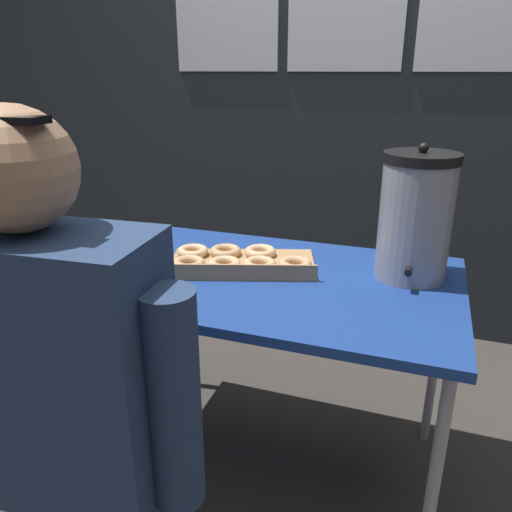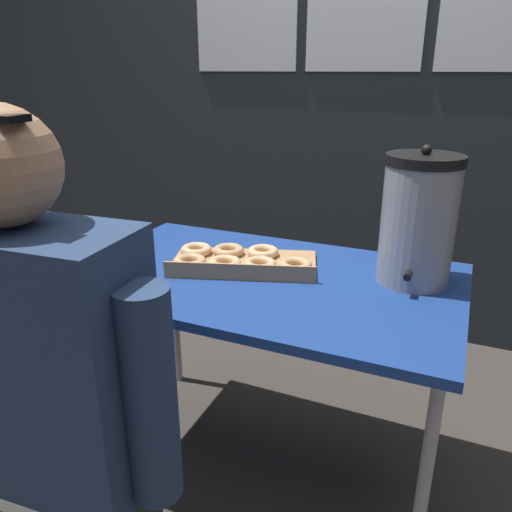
% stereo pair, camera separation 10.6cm
% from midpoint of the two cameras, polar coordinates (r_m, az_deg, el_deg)
% --- Properties ---
extents(ground_plane, '(12.00, 12.00, 0.00)m').
position_cam_midpoint_polar(ground_plane, '(1.92, -0.88, -22.28)').
color(ground_plane, '#3D3833').
extents(back_wall, '(6.00, 0.11, 2.51)m').
position_cam_midpoint_polar(back_wall, '(2.58, 8.78, 19.29)').
color(back_wall, '#23282D').
rests_on(back_wall, ground).
extents(folding_table, '(1.17, 0.71, 0.71)m').
position_cam_midpoint_polar(folding_table, '(1.55, -1.01, -4.04)').
color(folding_table, navy).
rests_on(folding_table, ground).
extents(donut_box, '(0.51, 0.37, 0.05)m').
position_cam_midpoint_polar(donut_box, '(1.59, -3.93, -0.63)').
color(donut_box, tan).
rests_on(donut_box, folding_table).
extents(coffee_urn, '(0.22, 0.24, 0.40)m').
position_cam_midpoint_polar(coffee_urn, '(1.52, 15.87, 4.31)').
color(coffee_urn, '#939399').
rests_on(coffee_urn, folding_table).
extents(cell_phone, '(0.13, 0.17, 0.01)m').
position_cam_midpoint_polar(cell_phone, '(1.60, -16.91, -1.88)').
color(cell_phone, black).
rests_on(cell_phone, folding_table).
extents(person_seated, '(0.65, 0.29, 1.26)m').
position_cam_midpoint_polar(person_seated, '(1.21, -24.14, -17.91)').
color(person_seated, '#33332D').
rests_on(person_seated, ground).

